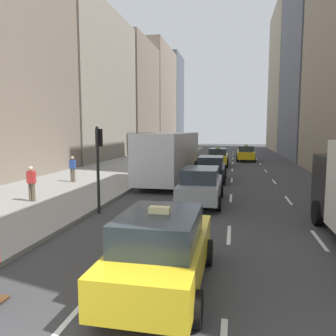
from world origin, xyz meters
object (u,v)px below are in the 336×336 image
taxi_second (162,249)px  pedestrian_mid_block (31,182)px  taxi_lead (218,157)px  city_bus (171,154)px  sedan_black_near (211,168)px  pedestrian_far_walking (73,168)px  traffic_light_pole (99,156)px  sedan_silver_behind (201,185)px  taxi_third (246,153)px

taxi_second → pedestrian_mid_block: bearing=138.8°
taxi_lead → city_bus: 9.64m
sedan_black_near → city_bus: size_ratio=0.39×
city_bus → sedan_black_near: bearing=-6.3°
taxi_lead → city_bus: city_bus is taller
sedan_black_near → pedestrian_far_walking: (-8.59, -3.06, 0.20)m
pedestrian_far_walking → traffic_light_pole: traffic_light_pole is taller
city_bus → traffic_light_pole: size_ratio=3.22×
city_bus → pedestrian_far_walking: (-5.78, -3.37, -0.72)m
pedestrian_mid_block → traffic_light_pole: 4.08m
taxi_lead → sedan_black_near: 9.49m
pedestrian_far_walking → sedan_silver_behind: bearing=-24.2°
city_bus → pedestrian_mid_block: city_bus is taller
taxi_lead → taxi_second: size_ratio=1.00×
taxi_lead → city_bus: (-2.81, -9.18, 0.91)m
taxi_second → taxi_lead: bearing=90.0°
city_bus → pedestrian_far_walking: city_bus is taller
sedan_silver_behind → taxi_lead: bearing=90.0°
taxi_lead → pedestrian_mid_block: bearing=-112.9°
taxi_second → city_bus: size_ratio=0.38×
sedan_silver_behind → traffic_light_pole: size_ratio=1.30×
taxi_lead → taxi_second: (0.00, -24.98, 0.00)m
taxi_second → pedestrian_mid_block: (-7.70, 6.75, 0.19)m
sedan_black_near → pedestrian_mid_block: 11.65m
taxi_third → pedestrian_mid_block: (-10.50, -23.96, 0.19)m
taxi_second → city_bus: city_bus is taller
pedestrian_far_walking → traffic_light_pole: size_ratio=0.46×
taxi_lead → sedan_silver_behind: size_ratio=0.94×
sedan_silver_behind → taxi_third: bearing=82.8°
sedan_black_near → sedan_silver_behind: size_ratio=0.97×
city_bus → pedestrian_mid_block: bearing=-118.3°
sedan_black_near → pedestrian_far_walking: size_ratio=2.74×
taxi_second → sedan_silver_behind: 8.57m
taxi_third → taxi_lead: bearing=-116.1°
sedan_silver_behind → sedan_black_near: bearing=90.0°
taxi_third → sedan_silver_behind: size_ratio=0.94×
city_bus → traffic_light_pole: (-1.14, -9.96, 0.62)m
taxi_second → sedan_silver_behind: taxi_second is taller
taxi_third → traffic_light_pole: (-6.75, -24.86, 1.53)m
taxi_lead → sedan_black_near: taxi_lead is taller
taxi_second → city_bus: 16.08m
taxi_third → traffic_light_pole: size_ratio=1.22×
sedan_black_near → city_bus: 2.97m
pedestrian_mid_block → traffic_light_pole: bearing=-13.5°
taxi_third → city_bus: city_bus is taller
sedan_silver_behind → pedestrian_mid_block: pedestrian_mid_block is taller
taxi_second → pedestrian_mid_block: taxi_second is taller
traffic_light_pole → pedestrian_mid_block: bearing=166.5°
taxi_lead → traffic_light_pole: size_ratio=1.22×
taxi_lead → pedestrian_far_walking: size_ratio=2.67×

